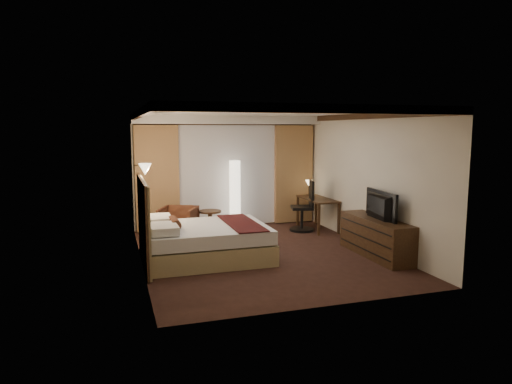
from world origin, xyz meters
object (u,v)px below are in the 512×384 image
object	(u,v)px
side_table	(210,223)
desk	(317,214)
armchair	(178,221)
floor_lamp	(235,195)
office_chair	(302,206)
television	(376,202)
dresser	(376,237)
bed	(207,242)

from	to	relation	value
side_table	desk	world-z (taller)	desk
armchair	side_table	distance (m)	0.76
desk	floor_lamp	bearing A→B (deg)	161.94
office_chair	television	size ratio (longest dim) A/B	1.07
dresser	office_chair	bearing A→B (deg)	101.06
floor_lamp	office_chair	bearing A→B (deg)	-24.47
armchair	dresser	world-z (taller)	armchair
armchair	floor_lamp	distance (m)	1.59
armchair	desk	bearing A→B (deg)	24.22
side_table	office_chair	world-z (taller)	office_chair
floor_lamp	desk	xyz separation A→B (m)	(1.87, -0.61, -0.45)
bed	floor_lamp	size ratio (longest dim) A/B	1.33
floor_lamp	television	size ratio (longest dim) A/B	1.48
bed	side_table	size ratio (longest dim) A/B	3.98
dresser	television	world-z (taller)	television
side_table	floor_lamp	bearing A→B (deg)	29.85
floor_lamp	office_chair	world-z (taller)	floor_lamp
dresser	television	size ratio (longest dim) A/B	1.66
desk	television	xyz separation A→B (m)	(0.02, -2.46, 0.67)
armchair	office_chair	bearing A→B (deg)	23.04
desk	office_chair	distance (m)	0.48
armchair	floor_lamp	bearing A→B (deg)	46.01
side_table	television	distance (m)	3.80
floor_lamp	desk	world-z (taller)	floor_lamp
bed	television	size ratio (longest dim) A/B	1.97
office_chair	television	distance (m)	2.49
floor_lamp	television	xyz separation A→B (m)	(1.89, -3.07, 0.21)
desk	bed	bearing A→B (deg)	-150.56
bed	armchair	distance (m)	1.81
side_table	television	bearing A→B (deg)	-45.99
floor_lamp	dresser	world-z (taller)	floor_lamp
bed	desk	bearing A→B (deg)	29.44
side_table	desk	size ratio (longest dim) A/B	0.42
floor_lamp	dresser	xyz separation A→B (m)	(1.92, -3.07, -0.47)
bed	dresser	world-z (taller)	dresser
floor_lamp	desk	distance (m)	2.02
bed	television	bearing A→B (deg)	-13.77
bed	dresser	distance (m)	3.18
desk	dresser	bearing A→B (deg)	-88.84
desk	dresser	xyz separation A→B (m)	(0.05, -2.46, -0.01)
side_table	dresser	world-z (taller)	dresser
side_table	floor_lamp	xyz separation A→B (m)	(0.69, 0.40, 0.55)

